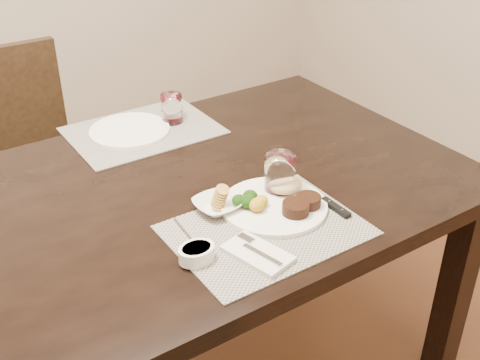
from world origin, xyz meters
TOP-DOWN VIEW (x-y plane):
  - dining_table at (0.00, 0.00)m, footprint 2.00×1.00m
  - chair_far at (0.00, 0.93)m, footprint 0.42×0.42m
  - placemat_near at (0.28, -0.29)m, footprint 0.46×0.34m
  - placemat_far at (0.27, 0.38)m, footprint 0.46×0.34m
  - dinner_plate at (0.36, -0.22)m, footprint 0.28×0.28m
  - napkin_fork at (0.20, -0.36)m, footprint 0.12×0.18m
  - steak_knife at (0.48, -0.29)m, footprint 0.02×0.23m
  - cracker_bowl at (0.22, -0.15)m, footprint 0.12×0.12m
  - sauce_ramekin at (0.08, -0.29)m, footprint 0.09×0.13m
  - wine_glass_near at (0.41, -0.16)m, footprint 0.08×0.08m
  - far_plate at (0.23, 0.40)m, footprint 0.26×0.26m
  - wine_glass_far at (0.38, 0.39)m, footprint 0.07×0.07m

SIDE VIEW (x-z plane):
  - chair_far at x=0.00m, z-range 0.05..0.95m
  - dining_table at x=0.00m, z-range 0.29..1.04m
  - placemat_near at x=0.28m, z-range 0.75..0.75m
  - placemat_far at x=0.27m, z-range 0.75..0.75m
  - steak_knife at x=0.48m, z-range 0.75..0.76m
  - far_plate at x=0.23m, z-range 0.75..0.76m
  - napkin_fork at x=0.20m, z-range 0.75..0.77m
  - dinner_plate at x=0.36m, z-range 0.74..0.79m
  - cracker_bowl at x=0.22m, z-range 0.74..0.80m
  - sauce_ramekin at x=0.08m, z-range 0.74..0.81m
  - wine_glass_far at x=0.38m, z-range 0.75..0.85m
  - wine_glass_near at x=0.41m, z-range 0.75..0.86m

